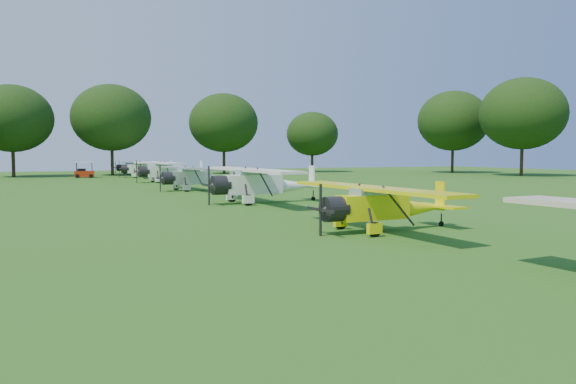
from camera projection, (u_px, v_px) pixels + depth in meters
The scene contains 9 objects.
ground at pixel (294, 215), 29.00m from camera, with size 160.00×160.00×0.00m, color #1E4D13.
tree_belt at pixel (353, 63), 30.06m from camera, with size 137.36×130.27×14.52m.
aircraft_2 at pixel (382, 202), 22.88m from camera, with size 6.42×10.21×2.01m.
aircraft_3 at pixel (261, 181), 35.79m from camera, with size 7.66×12.18×2.40m.
aircraft_4 at pixel (196, 175), 47.84m from camera, with size 6.95×11.06×2.17m.
aircraft_5 at pixel (169, 169), 61.11m from camera, with size 7.62×12.11×2.39m.
aircraft_6 at pixel (145, 167), 73.54m from camera, with size 7.16×11.37×2.23m.
aircraft_7 at pixel (135, 166), 84.90m from camera, with size 6.25×9.96×1.96m.
golf_cart at pixel (84, 172), 72.01m from camera, with size 2.54×1.74×2.04m.
Camera 1 is at (-12.17, -26.16, 3.20)m, focal length 35.00 mm.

